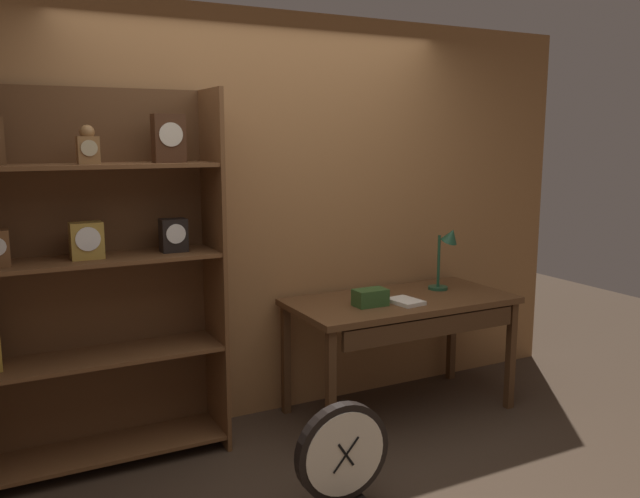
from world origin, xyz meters
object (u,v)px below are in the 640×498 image
(open_repair_manual, at_px, (405,301))
(workbench, at_px, (403,311))
(bookshelf, at_px, (88,280))
(desk_lamp, at_px, (447,249))
(round_clock_large, at_px, (342,455))
(toolbox_small, at_px, (370,297))

(open_repair_manual, bearing_deg, workbench, 55.06)
(bookshelf, height_order, open_repair_manual, bookshelf)
(workbench, relative_size, desk_lamp, 3.34)
(workbench, relative_size, open_repair_manual, 6.72)
(bookshelf, height_order, round_clock_large, bookshelf)
(bookshelf, relative_size, round_clock_large, 3.86)
(desk_lamp, xyz_separation_m, toolbox_small, (-0.70, -0.13, -0.23))
(bookshelf, distance_m, open_repair_manual, 1.91)
(bookshelf, xyz_separation_m, round_clock_large, (1.00, -1.05, -0.78))
(workbench, height_order, desk_lamp, desk_lamp)
(bookshelf, relative_size, workbench, 1.41)
(bookshelf, height_order, workbench, bookshelf)
(workbench, xyz_separation_m, open_repair_manual, (-0.05, -0.10, 0.09))
(bookshelf, bearing_deg, workbench, -6.72)
(workbench, height_order, open_repair_manual, open_repair_manual)
(toolbox_small, relative_size, round_clock_large, 0.38)
(desk_lamp, xyz_separation_m, round_clock_large, (-1.33, -0.91, -0.79))
(bookshelf, height_order, toolbox_small, bookshelf)
(open_repair_manual, bearing_deg, desk_lamp, 14.07)
(workbench, xyz_separation_m, toolbox_small, (-0.28, -0.05, 0.13))
(desk_lamp, distance_m, round_clock_large, 1.79)
(open_repair_manual, bearing_deg, toolbox_small, 159.36)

